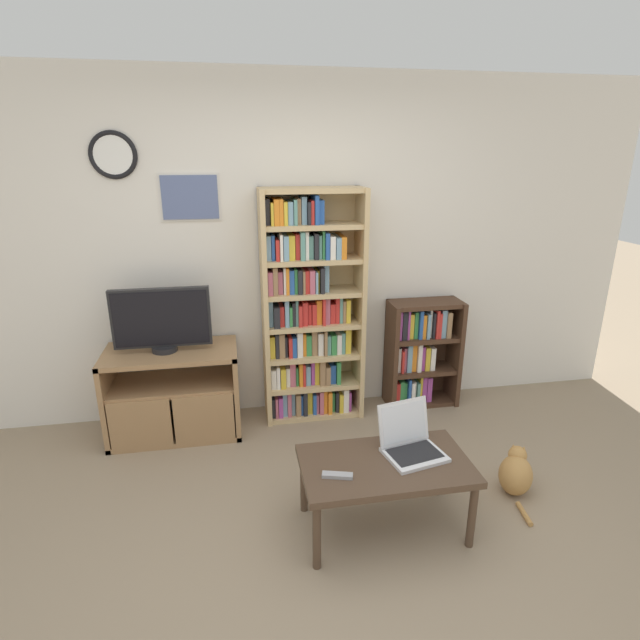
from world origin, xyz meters
The scene contains 10 objects.
ground_plane centered at (0.00, 0.00, 0.00)m, with size 18.00×18.00×0.00m, color gray.
wall_back centered at (-0.01, 1.99, 1.31)m, with size 5.86×0.09×2.60m.
tv_stand centered at (-0.85, 1.67, 0.34)m, with size 0.95×0.50×0.67m.
television centered at (-0.88, 1.68, 0.90)m, with size 0.68×0.18×0.47m.
bookshelf_tall centered at (0.19, 1.80, 0.86)m, with size 0.77×0.32×1.80m.
bookshelf_short centered at (1.12, 1.82, 0.46)m, with size 0.59×0.28×0.90m.
coffee_table centered at (0.39, 0.41, 0.38)m, with size 0.92×0.53×0.43m.
laptop centered at (0.55, 0.49, 0.49)m, with size 0.37×0.35×0.27m.
remote_near_laptop centered at (0.11, 0.33, 0.44)m, with size 0.17×0.09×0.02m.
cat centered at (1.30, 0.57, 0.13)m, with size 0.30×0.46×0.30m.
Camera 1 is at (-0.37, -1.82, 2.03)m, focal length 28.00 mm.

